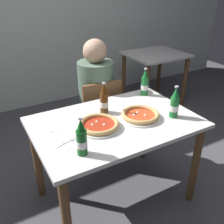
{
  "coord_description": "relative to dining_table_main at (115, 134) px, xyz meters",
  "views": [
    {
      "loc": [
        -0.83,
        -1.4,
        1.67
      ],
      "look_at": [
        0.0,
        0.05,
        0.8
      ],
      "focal_mm": 40.86,
      "sensor_mm": 36.0,
      "label": 1
    }
  ],
  "objects": [
    {
      "name": "back_wall_tiled",
      "position": [
        0.0,
        2.2,
        0.66
      ],
      "size": [
        7.0,
        0.1,
        2.6
      ],
      "primitive_type": "cube",
      "color": "silver",
      "rests_on": "ground_plane"
    },
    {
      "name": "dining_table_main",
      "position": [
        0.0,
        0.0,
        0.0
      ],
      "size": [
        1.2,
        0.8,
        0.75
      ],
      "color": "silver",
      "rests_on": "ground_plane"
    },
    {
      "name": "beer_bottle_extra",
      "position": [
        -0.01,
        0.16,
        0.22
      ],
      "size": [
        0.07,
        0.07,
        0.25
      ],
      "color": "#512D0F",
      "rests_on": "dining_table_main"
    },
    {
      "name": "beer_bottle_center",
      "position": [
        0.47,
        0.29,
        0.22
      ],
      "size": [
        0.07,
        0.07,
        0.25
      ],
      "color": "#196B2D",
      "rests_on": "dining_table_main"
    },
    {
      "name": "napkin_with_cutlery",
      "position": [
        -0.43,
        -0.01,
        0.12
      ],
      "size": [
        0.23,
        0.23,
        0.01
      ],
      "color": "white",
      "rests_on": "dining_table_main"
    },
    {
      "name": "pizza_margherita_near",
      "position": [
        -0.15,
        -0.02,
        0.14
      ],
      "size": [
        0.31,
        0.31,
        0.04
      ],
      "color": "white",
      "rests_on": "dining_table_main"
    },
    {
      "name": "dining_table_background",
      "position": [
        1.47,
        1.38,
        -0.04
      ],
      "size": [
        0.8,
        0.7,
        0.75
      ],
      "color": "silver",
      "rests_on": "ground_plane"
    },
    {
      "name": "diner_seated",
      "position": [
        0.17,
        0.66,
        -0.05
      ],
      "size": [
        0.34,
        0.34,
        1.21
      ],
      "color": "#2D3342",
      "rests_on": "ground_plane"
    },
    {
      "name": "beer_bottle_right",
      "position": [
        -0.37,
        -0.25,
        0.22
      ],
      "size": [
        0.07,
        0.07,
        0.25
      ],
      "color": "#14591E",
      "rests_on": "dining_table_main"
    },
    {
      "name": "pizza_marinara_far",
      "position": [
        0.19,
        -0.05,
        0.14
      ],
      "size": [
        0.31,
        0.31,
        0.04
      ],
      "color": "white",
      "rests_on": "dining_table_main"
    },
    {
      "name": "ground_plane",
      "position": [
        0.0,
        0.0,
        -0.64
      ],
      "size": [
        8.0,
        8.0,
        0.0
      ],
      "primitive_type": "plane",
      "color": "#4C4C51"
    },
    {
      "name": "chair_behind_table",
      "position": [
        0.16,
        0.61,
        -0.15
      ],
      "size": [
        0.43,
        0.43,
        0.85
      ],
      "rotation": [
        0.0,
        0.0,
        3.06
      ],
      "color": "brown",
      "rests_on": "ground_plane"
    },
    {
      "name": "beer_bottle_left",
      "position": [
        0.41,
        -0.16,
        0.22
      ],
      "size": [
        0.07,
        0.07,
        0.25
      ],
      "color": "#196B2D",
      "rests_on": "dining_table_main"
    }
  ]
}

